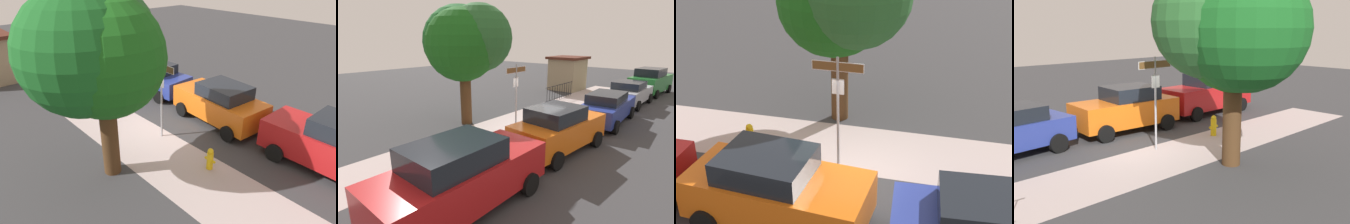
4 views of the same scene
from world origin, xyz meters
TOP-DOWN VIEW (x-y plane):
  - ground_plane at (0.00, 0.00)m, footprint 60.00×60.00m
  - sidewalk_strip at (2.00, 1.30)m, footprint 24.00×2.60m
  - street_sign at (-0.52, 0.40)m, footprint 1.34×0.07m
  - shade_tree at (-0.98, 3.26)m, footprint 4.09×4.31m
  - car_orange at (-1.24, -2.23)m, footprint 4.18×2.25m
  - car_blue at (3.55, -2.32)m, footprint 4.64×2.20m
  - car_silver at (8.35, -1.96)m, footprint 4.07×2.11m
  - car_green at (13.15, -2.09)m, footprint 4.80×2.39m
  - iron_fence at (6.89, 2.30)m, footprint 3.70×0.04m
  - fire_hydrant at (-3.22, 0.60)m, footprint 0.42×0.22m

SIDE VIEW (x-z plane):
  - ground_plane at x=0.00m, z-range 0.00..0.00m
  - sidewalk_strip at x=2.00m, z-range 0.00..0.00m
  - fire_hydrant at x=-3.22m, z-range -0.01..0.77m
  - iron_fence at x=6.89m, z-range 0.02..1.09m
  - car_silver at x=8.35m, z-range 0.03..1.59m
  - car_blue at x=3.55m, z-range 0.03..1.62m
  - car_orange at x=-1.24m, z-range 0.01..1.79m
  - car_green at x=13.15m, z-range 0.00..2.02m
  - street_sign at x=-0.52m, z-range 0.63..3.74m
  - shade_tree at x=-0.98m, z-range 1.08..6.92m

